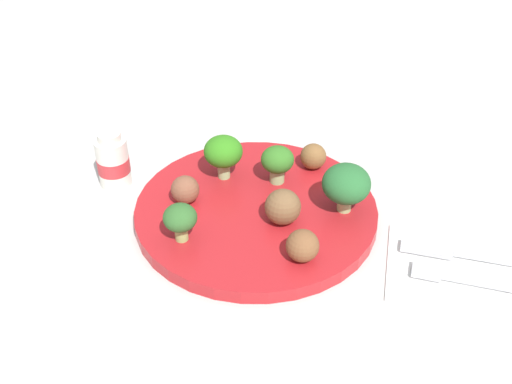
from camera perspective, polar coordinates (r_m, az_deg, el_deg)
ground_plane at (r=0.75m, az=-0.00°, el=-2.23°), size 4.00×4.00×0.00m
plate at (r=0.74m, az=-0.00°, el=-1.74°), size 0.28×0.28×0.02m
broccoli_floret_mid_right at (r=0.68m, az=-6.79°, el=-2.39°), size 0.04×0.04×0.04m
broccoli_floret_front_left at (r=0.76m, az=1.93°, el=2.78°), size 0.04×0.04×0.05m
broccoli_floret_center at (r=0.72m, az=8.06°, el=0.68°), size 0.05×0.05×0.06m
broccoli_floret_mid_left at (r=0.77m, az=-2.94°, el=3.56°), size 0.05×0.05×0.06m
meatball_near_rim at (r=0.66m, az=4.17°, el=-4.81°), size 0.03×0.03×0.03m
meatball_front_right at (r=0.70m, az=2.41°, el=-1.34°), size 0.04×0.04×0.04m
meatball_mid_left at (r=0.74m, az=-6.35°, el=0.21°), size 0.03×0.03×0.03m
meatball_back_right at (r=0.80m, az=5.14°, el=3.18°), size 0.03×0.03×0.03m
napkin at (r=0.71m, az=18.53°, el=-6.71°), size 0.18×0.14×0.01m
fork at (r=0.69m, az=18.05°, el=-7.31°), size 0.12×0.02×0.01m
knife at (r=0.72m, az=17.97°, el=-5.37°), size 0.15×0.02×0.01m
yogurt_bottle at (r=0.80m, az=-12.65°, el=2.69°), size 0.04×0.04×0.07m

